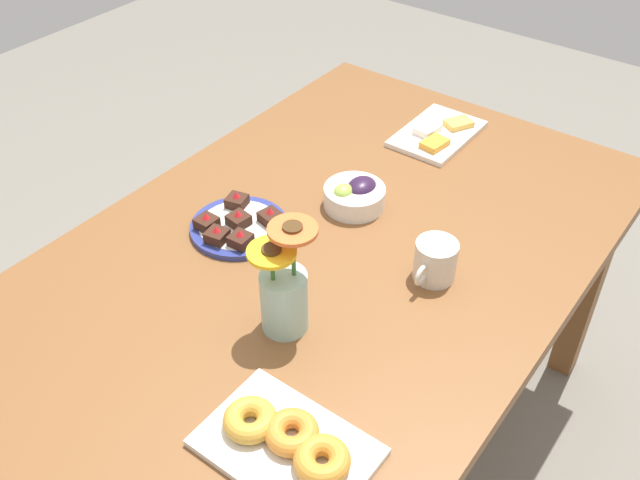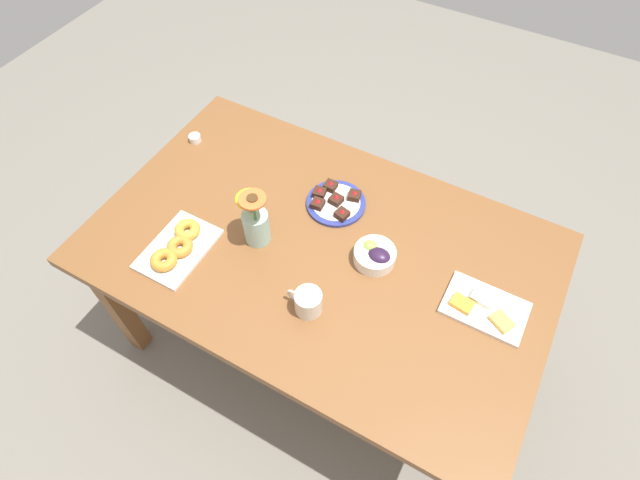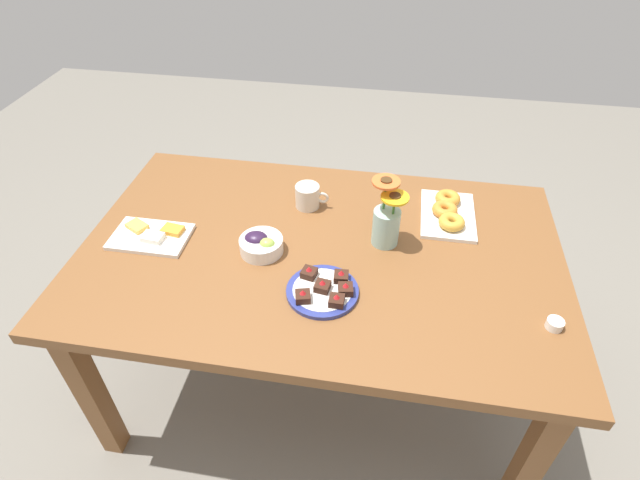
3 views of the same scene
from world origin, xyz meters
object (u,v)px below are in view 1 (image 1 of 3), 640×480
(grape_bowl, at_px, (355,195))
(flower_vase, at_px, (284,294))
(dining_table, at_px, (320,283))
(croissant_platter, at_px, (287,442))
(coffee_mug, at_px, (435,260))
(dessert_plate, at_px, (238,226))
(cheese_platter, at_px, (438,133))

(grape_bowl, xyz_separation_m, flower_vase, (0.40, 0.11, 0.05))
(dining_table, distance_m, flower_vase, 0.28)
(croissant_platter, distance_m, flower_vase, 0.29)
(coffee_mug, bearing_deg, dining_table, -70.10)
(grape_bowl, relative_size, croissant_platter, 0.51)
(flower_vase, bearing_deg, dessert_plate, -121.73)
(grape_bowl, height_order, flower_vase, flower_vase)
(coffee_mug, xyz_separation_m, dessert_plate, (0.13, -0.43, -0.03))
(coffee_mug, height_order, dessert_plate, coffee_mug)
(flower_vase, bearing_deg, croissant_platter, 39.70)
(croissant_platter, xyz_separation_m, dessert_plate, (-0.38, -0.45, -0.01))
(flower_vase, bearing_deg, coffee_mug, 151.62)
(dining_table, relative_size, cheese_platter, 6.15)
(dining_table, distance_m, grape_bowl, 0.23)
(grape_bowl, bearing_deg, dessert_plate, -33.74)
(coffee_mug, height_order, croissant_platter, coffee_mug)
(coffee_mug, distance_m, flower_vase, 0.34)
(cheese_platter, xyz_separation_m, dessert_plate, (0.62, -0.16, 0.00))
(croissant_platter, bearing_deg, flower_vase, -140.30)
(dining_table, distance_m, croissant_platter, 0.50)
(croissant_platter, height_order, flower_vase, flower_vase)
(cheese_platter, height_order, croissant_platter, croissant_platter)
(coffee_mug, height_order, flower_vase, flower_vase)
(cheese_platter, relative_size, dessert_plate, 1.18)
(cheese_platter, distance_m, dessert_plate, 0.64)
(coffee_mug, relative_size, flower_vase, 0.51)
(flower_vase, bearing_deg, grape_bowl, -164.14)
(grape_bowl, distance_m, dessert_plate, 0.28)
(cheese_platter, distance_m, croissant_platter, 1.04)
(dining_table, relative_size, croissant_platter, 5.71)
(dessert_plate, bearing_deg, coffee_mug, 106.47)
(coffee_mug, bearing_deg, croissant_platter, 2.17)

